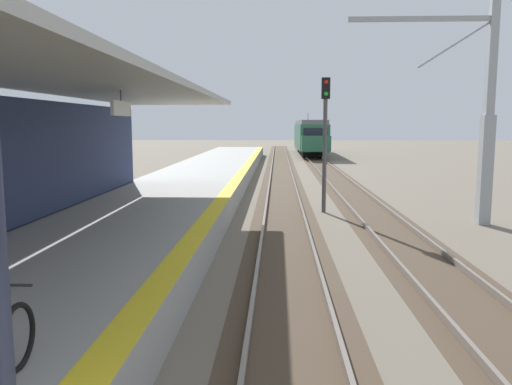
% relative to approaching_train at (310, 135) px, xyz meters
% --- Properties ---
extents(station_platform, '(5.00, 80.00, 0.91)m').
position_rel_approaching_train_xyz_m(station_platform, '(-7.80, -41.26, -1.73)').
color(station_platform, '#999993').
rests_on(station_platform, ground).
extents(track_pair_nearest_platform, '(2.34, 120.00, 0.16)m').
position_rel_approaching_train_xyz_m(track_pair_nearest_platform, '(-3.40, -37.26, -2.13)').
color(track_pair_nearest_platform, '#4C3D2D').
rests_on(track_pair_nearest_platform, ground).
extents(track_pair_middle, '(2.34, 120.00, 0.16)m').
position_rel_approaching_train_xyz_m(track_pair_middle, '(-0.00, -37.26, -2.13)').
color(track_pair_middle, '#4C3D2D').
rests_on(track_pair_middle, ground).
extents(approaching_train, '(2.93, 19.60, 4.76)m').
position_rel_approaching_train_xyz_m(approaching_train, '(0.00, 0.00, 0.00)').
color(approaching_train, '#286647').
rests_on(approaching_train, ground).
extents(rail_signal_post, '(0.32, 0.34, 5.20)m').
position_rel_approaching_train_xyz_m(rail_signal_post, '(-1.84, -39.00, 1.02)').
color(rail_signal_post, '#4C4C4C').
rests_on(rail_signal_post, ground).
extents(catenary_pylon_far_side, '(5.00, 0.40, 7.50)m').
position_rel_approaching_train_xyz_m(catenary_pylon_far_side, '(3.14, -41.21, 1.43)').
color(catenary_pylon_far_side, '#9EA3A8').
rests_on(catenary_pylon_far_side, ground).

